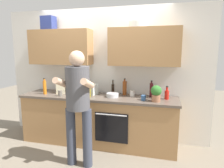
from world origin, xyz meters
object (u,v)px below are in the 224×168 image
person_standing (78,100)px  bottle_juice (45,87)px  bottle_oil (89,92)px  mixing_bowl (112,95)px  bottle_soda (80,91)px  grocery_bag_produce (92,89)px  knife_block (75,87)px  bottle_hotsauce (167,94)px  bottle_soy (113,89)px  grocery_bag_rice (61,87)px  bottle_wine (151,90)px  cup_tea (143,98)px  potted_herb (156,93)px  cup_stoneware (60,93)px  cup_coffee (132,93)px  bottle_vinegar (125,88)px

person_standing → bottle_juice: (-0.98, 0.67, 0.02)m
bottle_oil → mixing_bowl: (0.41, 0.09, -0.06)m
person_standing → bottle_soda: size_ratio=5.98×
bottle_soda → grocery_bag_produce: bottle_soda is taller
person_standing → knife_block: 1.00m
bottle_oil → bottle_juice: 0.88m
mixing_bowl → bottle_soda: bearing=-161.3°
bottle_hotsauce → bottle_soy: bearing=171.3°
bottle_soy → knife_block: 0.74m
bottle_juice → mixing_bowl: (1.30, 0.08, -0.10)m
bottle_soy → mixing_bowl: size_ratio=1.28×
person_standing → knife_block: person_standing is taller
grocery_bag_rice → grocery_bag_produce: grocery_bag_rice is taller
bottle_oil → grocery_bag_rice: bottle_oil is taller
bottle_juice → knife_block: (0.51, 0.22, -0.01)m
bottle_wine → mixing_bowl: size_ratio=1.38×
bottle_hotsauce → bottle_oil: size_ratio=0.98×
cup_tea → potted_herb: 0.23m
bottle_wine → cup_tea: bearing=-111.8°
bottle_juice → person_standing: bearing=-34.4°
bottle_soda → grocery_bag_rice: bearing=151.5°
bottle_oil → bottle_wine: (1.07, 0.27, 0.03)m
bottle_juice → knife_block: knife_block is taller
bottle_soy → cup_tea: bearing=-27.8°
bottle_juice → grocery_bag_rice: 0.31m
cup_stoneware → grocery_bag_produce: grocery_bag_produce is taller
cup_coffee → bottle_hotsauce: bearing=-8.6°
bottle_wine → potted_herb: bearing=-72.8°
person_standing → cup_stoneware: size_ratio=16.24×
person_standing → bottle_oil: 0.67m
bottle_hotsauce → cup_stoneware: size_ratio=2.14×
knife_block → mixing_bowl: bearing=-10.1°
bottle_juice → cup_tea: bottle_juice is taller
bottle_soy → bottle_wine: (0.71, -0.04, 0.02)m
bottle_hotsauce → cup_tea: bottle_hotsauce is taller
bottle_juice → cup_tea: size_ratio=3.59×
cup_stoneware → potted_herb: bearing=1.4°
bottle_soda → bottle_oil: bearing=37.5°
mixing_bowl → knife_block: 0.81m
cup_coffee → grocery_bag_rice: 1.37m
bottle_soy → grocery_bag_rice: (-0.99, -0.14, 0.00)m
bottle_vinegar → potted_herb: bearing=-30.5°
bottle_oil → bottle_soda: bearing=-142.5°
bottle_wine → cup_tea: 0.31m
bottle_soda → potted_herb: bottle_soda is taller
bottle_vinegar → bottle_soy: bearing=177.8°
bottle_oil → grocery_bag_rice: (-0.63, 0.17, 0.01)m
bottle_hotsauce → knife_block: 1.71m
bottle_soy → bottle_wine: size_ratio=0.93×
person_standing → bottle_soda: person_standing is taller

